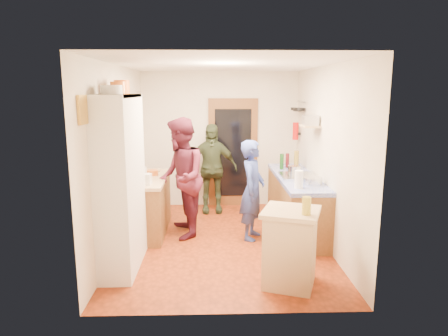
{
  "coord_description": "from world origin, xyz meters",
  "views": [
    {
      "loc": [
        -0.16,
        -5.71,
        2.24
      ],
      "look_at": [
        0.02,
        0.15,
        1.1
      ],
      "focal_mm": 32.0,
      "sensor_mm": 36.0,
      "label": 1
    }
  ],
  "objects_px": {
    "person_left": "(183,177)",
    "island_base": "(290,250)",
    "hutch_body": "(121,183)",
    "right_counter_base": "(296,205)",
    "person_hob": "(254,191)",
    "person_back": "(212,168)"
  },
  "relations": [
    {
      "from": "island_base",
      "to": "person_left",
      "type": "height_order",
      "value": "person_left"
    },
    {
      "from": "person_hob",
      "to": "person_back",
      "type": "relative_size",
      "value": 0.92
    },
    {
      "from": "person_left",
      "to": "person_back",
      "type": "height_order",
      "value": "person_left"
    },
    {
      "from": "right_counter_base",
      "to": "person_left",
      "type": "distance_m",
      "value": 1.89
    },
    {
      "from": "right_counter_base",
      "to": "island_base",
      "type": "bearing_deg",
      "value": -103.72
    },
    {
      "from": "person_hob",
      "to": "island_base",
      "type": "bearing_deg",
      "value": -151.11
    },
    {
      "from": "hutch_body",
      "to": "person_left",
      "type": "bearing_deg",
      "value": 58.43
    },
    {
      "from": "island_base",
      "to": "person_hob",
      "type": "height_order",
      "value": "person_hob"
    },
    {
      "from": "right_counter_base",
      "to": "person_back",
      "type": "relative_size",
      "value": 1.33
    },
    {
      "from": "island_base",
      "to": "hutch_body",
      "type": "bearing_deg",
      "value": 164.25
    },
    {
      "from": "person_back",
      "to": "island_base",
      "type": "bearing_deg",
      "value": -74.85
    },
    {
      "from": "right_counter_base",
      "to": "person_back",
      "type": "distance_m",
      "value": 1.76
    },
    {
      "from": "hutch_body",
      "to": "person_left",
      "type": "relative_size",
      "value": 1.19
    },
    {
      "from": "person_left",
      "to": "island_base",
      "type": "bearing_deg",
      "value": 29.84
    },
    {
      "from": "person_hob",
      "to": "person_left",
      "type": "xyz_separation_m",
      "value": [
        -1.09,
        0.21,
        0.17
      ]
    },
    {
      "from": "island_base",
      "to": "person_hob",
      "type": "bearing_deg",
      "value": 100.26
    },
    {
      "from": "person_left",
      "to": "person_back",
      "type": "distance_m",
      "value": 1.29
    },
    {
      "from": "hutch_body",
      "to": "person_hob",
      "type": "relative_size",
      "value": 1.44
    },
    {
      "from": "island_base",
      "to": "person_left",
      "type": "relative_size",
      "value": 0.46
    },
    {
      "from": "person_left",
      "to": "person_hob",
      "type": "bearing_deg",
      "value": 70.44
    },
    {
      "from": "hutch_body",
      "to": "person_back",
      "type": "relative_size",
      "value": 1.33
    },
    {
      "from": "hutch_body",
      "to": "person_left",
      "type": "distance_m",
      "value": 1.32
    }
  ]
}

